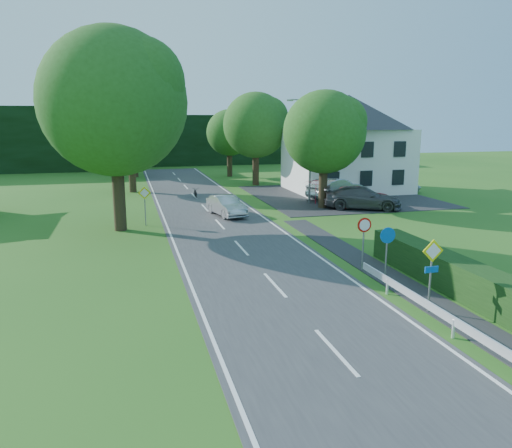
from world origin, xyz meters
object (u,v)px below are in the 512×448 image
object	(u,v)px
streetlight	(309,146)
parked_car_red	(359,196)
parasol	(316,192)
motorcycle	(195,192)
parked_car_grey	(363,198)
moving_car	(226,206)
parked_car_silver_a	(336,188)
parked_car_silver_b	(397,186)

from	to	relation	value
streetlight	parked_car_red	xyz separation A→B (m)	(3.23, -2.24, -3.60)
parasol	motorcycle	bearing A→B (deg)	146.63
parked_car_grey	moving_car	bearing A→B (deg)	115.44
streetlight	motorcycle	xyz separation A→B (m)	(-8.05, 5.13, -3.99)
parked_car_red	parasol	bearing A→B (deg)	61.77
moving_car	parked_car_silver_a	world-z (taller)	parked_car_silver_a
moving_car	motorcycle	world-z (taller)	moving_car
parked_car_grey	parasol	distance (m)	3.75
parked_car_silver_a	parked_car_grey	xyz separation A→B (m)	(-0.01, -4.94, -0.05)
parked_car_silver_b	parasol	size ratio (longest dim) A/B	2.00
moving_car	parked_car_silver_a	bearing A→B (deg)	14.76
parked_car_grey	parasol	xyz separation A→B (m)	(-2.56, 2.74, 0.18)
parked_car_silver_a	parasol	bearing A→B (deg)	106.54
parked_car_red	parked_car_silver_b	distance (m)	8.66
moving_car	parked_car_silver_a	xyz separation A→B (m)	(10.18, 5.00, 0.18)
streetlight	parked_car_red	size ratio (longest dim) A/B	1.66
parked_car_silver_a	parked_car_silver_b	bearing A→B (deg)	-99.26
parasol	parked_car_grey	bearing A→B (deg)	-46.99
parked_car_silver_b	motorcycle	bearing A→B (deg)	82.70
parked_car_grey	parasol	bearing A→B (deg)	68.14
motorcycle	parked_car_silver_b	world-z (taller)	parked_car_silver_b
parked_car_silver_a	parasol	distance (m)	3.39
parked_car_red	parked_car_silver_b	world-z (taller)	parked_car_red
streetlight	parked_car_grey	size ratio (longest dim) A/B	1.44
parked_car_silver_a	parked_car_silver_b	size ratio (longest dim) A/B	1.20
streetlight	parked_car_silver_b	bearing A→B (deg)	19.55
parked_car_silver_b	moving_car	bearing A→B (deg)	109.92
motorcycle	parked_car_grey	xyz separation A→B (m)	(11.11, -8.38, 0.37)
parked_car_grey	parked_car_silver_b	size ratio (longest dim) A/B	1.27
parked_car_red	parasol	size ratio (longest dim) A/B	2.22
moving_car	parasol	size ratio (longest dim) A/B	1.90
streetlight	parked_car_grey	bearing A→B (deg)	-46.66
moving_car	parked_car_grey	distance (m)	10.16
parked_car_red	parked_car_silver_b	bearing A→B (deg)	-44.53
parked_car_red	streetlight	bearing A→B (deg)	59.55
moving_car	parked_car_red	bearing A→B (deg)	-5.56
parked_car_red	parked_car_grey	bearing A→B (deg)	174.64
parasol	parked_car_silver_a	bearing A→B (deg)	40.57
motorcycle	parked_car_grey	distance (m)	13.92
parked_car_red	motorcycle	bearing A→B (deg)	61.13
moving_car	parked_car_red	size ratio (longest dim) A/B	0.86
parked_car_silver_a	parasol	world-z (taller)	parasol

